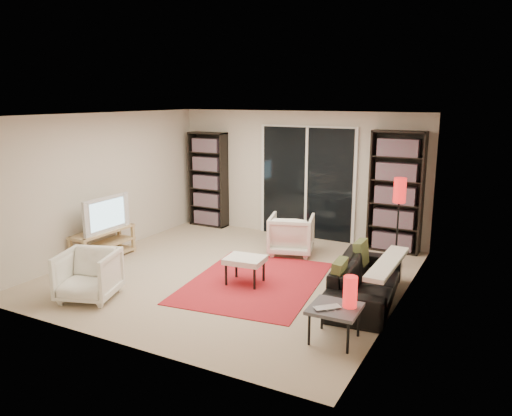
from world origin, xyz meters
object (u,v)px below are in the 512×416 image
object	(u,v)px
tv_stand	(103,244)
ottoman	(245,261)
side_table	(335,310)
armchair_back	(291,234)
bookshelf_left	(208,180)
bookshelf_right	(396,192)
sofa	(366,281)
armchair_front	(88,275)
floor_lamp	(399,199)

from	to	relation	value
tv_stand	ottoman	world-z (taller)	tv_stand
ottoman	side_table	bearing A→B (deg)	-31.50
armchair_back	tv_stand	bearing A→B (deg)	17.09
bookshelf_left	side_table	xyz separation A→B (m)	(4.04, -3.66, -0.61)
bookshelf_left	armchair_back	distance (m)	2.61
bookshelf_left	bookshelf_right	size ratio (longest dim) A/B	0.93
armchair_back	bookshelf_right	bearing A→B (deg)	-163.30
tv_stand	side_table	bearing A→B (deg)	-12.09
sofa	tv_stand	bearing A→B (deg)	88.54
tv_stand	side_table	world-z (taller)	tv_stand
sofa	armchair_front	world-z (taller)	armchair_front
bookshelf_right	ottoman	size ratio (longest dim) A/B	3.55
armchair_back	floor_lamp	xyz separation A→B (m)	(1.75, 0.17, 0.75)
ottoman	floor_lamp	distance (m)	2.62
bookshelf_right	floor_lamp	xyz separation A→B (m)	(0.23, -0.82, 0.05)
bookshelf_left	bookshelf_right	xyz separation A→B (m)	(3.85, -0.00, 0.07)
tv_stand	floor_lamp	xyz separation A→B (m)	(4.39, 1.91, 0.83)
side_table	sofa	bearing A→B (deg)	90.34
armchair_back	floor_lamp	bearing A→B (deg)	169.24
bookshelf_right	ottoman	xyz separation A→B (m)	(-1.53, -2.61, -0.71)
tv_stand	bookshelf_left	bearing A→B (deg)	83.59
ottoman	sofa	bearing A→B (deg)	7.52
bookshelf_right	side_table	bearing A→B (deg)	-87.00
bookshelf_left	sofa	distance (m)	4.74
sofa	floor_lamp	bearing A→B (deg)	-7.68
bookshelf_right	ottoman	bearing A→B (deg)	-120.33
armchair_front	ottoman	world-z (taller)	armchair_front
armchair_back	ottoman	size ratio (longest dim) A/B	1.27
bookshelf_left	sofa	bearing A→B (deg)	-30.56
bookshelf_right	armchair_back	distance (m)	1.94
sofa	armchair_back	xyz separation A→B (m)	(-1.70, 1.40, 0.07)
tv_stand	armchair_front	size ratio (longest dim) A/B	1.61
sofa	floor_lamp	xyz separation A→B (m)	(0.05, 1.57, 0.82)
side_table	tv_stand	bearing A→B (deg)	167.91
bookshelf_right	tv_stand	bearing A→B (deg)	-146.73
bookshelf_left	tv_stand	size ratio (longest dim) A/B	1.66
sofa	armchair_front	distance (m)	3.69
tv_stand	side_table	distance (m)	4.45
bookshelf_left	sofa	size ratio (longest dim) A/B	1.04
bookshelf_right	bookshelf_left	bearing A→B (deg)	180.00
sofa	ottoman	distance (m)	1.73
bookshelf_left	armchair_back	bearing A→B (deg)	-22.89
bookshelf_right	side_table	xyz separation A→B (m)	(0.19, -3.66, -0.69)
armchair_back	side_table	distance (m)	3.17
bookshelf_left	tv_stand	world-z (taller)	bookshelf_left
armchair_front	floor_lamp	distance (m)	4.72
tv_stand	armchair_back	world-z (taller)	armchair_back
armchair_front	floor_lamp	world-z (taller)	floor_lamp
sofa	bookshelf_left	bearing A→B (deg)	53.42
tv_stand	armchair_front	xyz separation A→B (m)	(1.05, -1.34, 0.07)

